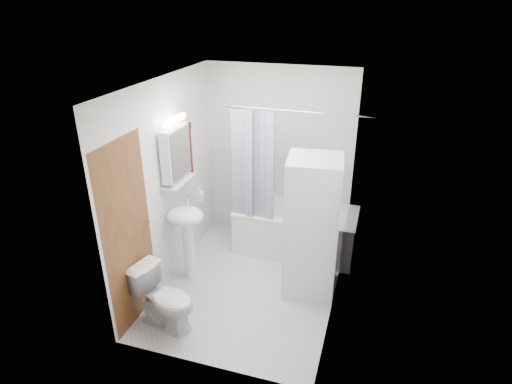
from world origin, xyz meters
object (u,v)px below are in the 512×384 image
(bathtub, at_px, (296,228))
(washer_dryer, at_px, (311,227))
(toilet, at_px, (165,299))
(sink, at_px, (186,227))

(bathtub, relative_size, washer_dryer, 0.97)
(bathtub, bearing_deg, toilet, -118.03)
(sink, relative_size, washer_dryer, 0.64)
(bathtub, bearing_deg, sink, -138.17)
(washer_dryer, bearing_deg, toilet, -146.83)
(bathtub, relative_size, toilet, 2.34)
(sink, bearing_deg, washer_dryer, 9.09)
(sink, xyz_separation_m, toilet, (0.13, -0.84, -0.37))
(sink, relative_size, toilet, 1.54)
(bathtub, bearing_deg, washer_dryer, -66.96)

